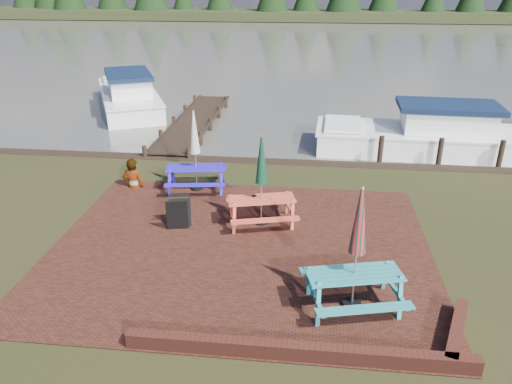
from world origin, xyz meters
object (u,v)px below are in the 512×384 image
object	(u,v)px
picnic_table_teal	(355,268)
boat_near	(424,137)
picnic_table_blue	(196,163)
jetty	(194,122)
chalkboard	(179,213)
boat_jetty	(129,97)
person	(131,159)
picnic_table_red	(261,194)

from	to	relation	value
picnic_table_teal	boat_near	world-z (taller)	picnic_table_teal
picnic_table_teal	boat_near	distance (m)	10.74
picnic_table_teal	picnic_table_blue	distance (m)	6.85
picnic_table_blue	jetty	size ratio (longest dim) A/B	0.27
boat_near	chalkboard	bearing A→B (deg)	137.18
jetty	boat_jetty	size ratio (longest dim) A/B	1.17
person	picnic_table_red	bearing A→B (deg)	156.13
boat_jetty	jetty	bearing A→B (deg)	-61.40
picnic_table_blue	boat_near	bearing A→B (deg)	24.73
picnic_table_blue	person	distance (m)	1.96
jetty	picnic_table_blue	bearing A→B (deg)	-76.27
boat_near	person	bearing A→B (deg)	119.97
picnic_table_teal	jetty	xyz separation A→B (m)	(-6.01, 12.30, -0.78)
picnic_table_teal	boat_jetty	bearing A→B (deg)	109.27
picnic_table_red	person	xyz separation A→B (m)	(-4.13, 1.94, 0.09)
picnic_table_blue	person	world-z (taller)	picnic_table_blue
picnic_table_red	boat_jetty	world-z (taller)	picnic_table_red
jetty	boat_jetty	xyz separation A→B (m)	(-3.88, 2.88, 0.33)
person	picnic_table_blue	bearing A→B (deg)	-177.03
picnic_table_blue	boat_jetty	world-z (taller)	picnic_table_blue
chalkboard	person	distance (m)	3.23
picnic_table_teal	chalkboard	bearing A→B (deg)	132.21
jetty	boat_jetty	world-z (taller)	boat_jetty
picnic_table_teal	picnic_table_blue	xyz separation A→B (m)	(-4.30, 5.33, -0.04)
picnic_table_blue	boat_near	size ratio (longest dim) A/B	0.31
picnic_table_blue	boat_jetty	distance (m)	11.34
chalkboard	boat_jetty	size ratio (longest dim) A/B	0.11
picnic_table_blue	jetty	bearing A→B (deg)	95.65
chalkboard	person	bearing A→B (deg)	117.67
picnic_table_teal	picnic_table_blue	bearing A→B (deg)	115.12
chalkboard	person	size ratio (longest dim) A/B	0.47
picnic_table_red	boat_near	distance (m)	8.78
jetty	person	distance (m)	7.09
boat_jetty	boat_near	world-z (taller)	boat_jetty
jetty	chalkboard	bearing A→B (deg)	-79.22
picnic_table_red	boat_near	bearing A→B (deg)	37.21
chalkboard	picnic_table_red	bearing A→B (deg)	0.99
picnic_table_teal	chalkboard	world-z (taller)	picnic_table_teal
boat_jetty	person	distance (m)	10.56
picnic_table_red	jetty	xyz separation A→B (m)	(-3.87, 8.97, -0.73)
picnic_table_red	person	distance (m)	4.56
picnic_table_teal	chalkboard	size ratio (longest dim) A/B	2.91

